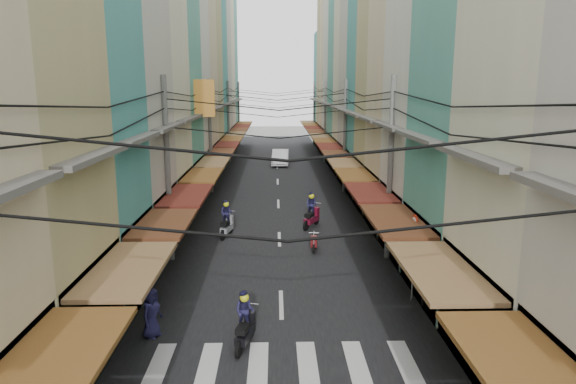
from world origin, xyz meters
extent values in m
plane|color=slate|center=(0.00, 0.00, 0.00)|extent=(160.00, 160.00, 0.00)
cube|color=black|center=(0.00, 20.00, 0.01)|extent=(10.00, 80.00, 0.02)
cube|color=gray|center=(-6.50, 20.00, 0.03)|extent=(3.00, 80.00, 0.06)
cube|color=gray|center=(6.50, 20.00, 0.03)|extent=(3.00, 80.00, 0.06)
cube|color=silver|center=(-3.50, -6.00, 0.03)|extent=(0.55, 2.40, 0.01)
cube|color=silver|center=(-2.10, -6.00, 0.03)|extent=(0.55, 2.40, 0.01)
cube|color=silver|center=(-0.70, -6.00, 0.03)|extent=(0.55, 2.40, 0.01)
cube|color=silver|center=(0.70, -6.00, 0.03)|extent=(0.55, 2.40, 0.01)
cube|color=silver|center=(2.10, -6.00, 0.03)|extent=(0.55, 2.40, 0.01)
cube|color=silver|center=(3.50, -6.00, 0.03)|extent=(0.55, 2.40, 0.01)
cube|color=brown|center=(-4.10, -10.98, 3.00)|extent=(1.80, 4.34, 0.12)
cube|color=black|center=(-5.60, -6.27, 1.60)|extent=(1.20, 4.52, 3.20)
cube|color=olive|center=(-4.10, -6.27, 3.00)|extent=(1.80, 4.33, 0.12)
cube|color=#595651|center=(-4.75, -6.27, 6.00)|extent=(0.50, 4.23, 0.15)
cube|color=teal|center=(-8.00, -1.76, 9.62)|extent=(6.00, 4.30, 19.25)
cube|color=black|center=(-5.60, -1.76, 1.60)|extent=(1.20, 4.13, 3.20)
cube|color=brown|center=(-4.10, -1.76, 3.00)|extent=(1.80, 3.96, 0.12)
cube|color=#595651|center=(-4.75, -1.76, 6.00)|extent=(0.50, 3.87, 0.15)
cube|color=beige|center=(-8.00, 2.96, 10.47)|extent=(6.00, 5.14, 20.93)
cube|color=black|center=(-5.60, 2.96, 1.60)|extent=(1.20, 4.94, 3.20)
cube|color=#5E2017|center=(-4.10, 2.96, 3.00)|extent=(1.80, 4.73, 0.12)
cube|color=#595651|center=(-4.75, 2.96, 6.00)|extent=(0.50, 4.63, 0.15)
cube|color=beige|center=(-8.00, 8.00, 8.72)|extent=(6.00, 4.95, 17.43)
cube|color=black|center=(-5.60, 8.00, 1.60)|extent=(1.20, 4.75, 3.20)
cube|color=brown|center=(-4.10, 8.00, 3.00)|extent=(1.80, 4.56, 0.12)
cube|color=#595651|center=(-4.75, 8.00, 6.00)|extent=(0.50, 4.46, 0.15)
cube|color=#55A595|center=(-8.00, 12.98, 8.16)|extent=(6.00, 4.99, 16.32)
cube|color=black|center=(-5.60, 12.98, 1.60)|extent=(1.20, 4.80, 3.20)
cube|color=olive|center=(-4.10, 12.98, 3.00)|extent=(1.80, 4.60, 0.12)
cube|color=#595651|center=(-4.75, 12.98, 6.00)|extent=(0.50, 4.50, 0.15)
cube|color=silver|center=(-8.00, 17.80, 11.44)|extent=(6.00, 4.65, 22.87)
cube|color=black|center=(-5.60, 17.80, 1.60)|extent=(1.20, 4.46, 3.20)
cube|color=brown|center=(-4.10, 17.80, 3.00)|extent=(1.80, 4.27, 0.12)
cube|color=#595651|center=(-4.75, 17.80, 6.00)|extent=(0.50, 4.18, 0.15)
cube|color=beige|center=(-8.00, 22.57, 10.29)|extent=(6.00, 4.89, 20.58)
cube|color=black|center=(-5.60, 22.57, 1.60)|extent=(1.20, 4.70, 3.20)
cube|color=#5E2017|center=(-4.10, 22.57, 3.00)|extent=(1.80, 4.50, 0.12)
cube|color=#595651|center=(-4.75, 22.57, 6.00)|extent=(0.50, 4.40, 0.15)
cube|color=tan|center=(-8.00, 27.27, 9.22)|extent=(6.00, 4.52, 18.44)
cube|color=black|center=(-5.60, 27.27, 1.60)|extent=(1.20, 4.34, 3.20)
cube|color=brown|center=(-4.10, 27.27, 3.00)|extent=(1.80, 4.16, 0.12)
cube|color=#595651|center=(-4.75, 27.27, 6.00)|extent=(0.50, 4.07, 0.15)
cube|color=teal|center=(-8.00, 32.13, 10.31)|extent=(6.00, 5.20, 20.63)
cube|color=black|center=(-5.60, 32.13, 1.60)|extent=(1.20, 4.99, 3.20)
cube|color=olive|center=(-4.10, 32.13, 3.00)|extent=(1.80, 4.78, 0.12)
cube|color=#595651|center=(-4.75, 32.13, 6.00)|extent=(0.50, 4.68, 0.15)
cube|color=beige|center=(-8.00, 37.20, 11.85)|extent=(6.00, 4.94, 23.70)
cube|color=black|center=(-5.60, 37.20, 1.60)|extent=(1.20, 4.74, 3.20)
cube|color=brown|center=(-4.10, 37.20, 3.00)|extent=(1.80, 4.55, 0.12)
cube|color=#595651|center=(-4.75, 37.20, 6.00)|extent=(0.50, 4.45, 0.15)
cube|color=beige|center=(-8.00, 42.14, 10.56)|extent=(6.00, 4.96, 21.12)
cube|color=black|center=(-5.60, 42.14, 1.60)|extent=(1.20, 4.76, 3.20)
cube|color=#5E2017|center=(-4.10, 42.14, 3.00)|extent=(1.80, 4.56, 0.12)
cube|color=#595651|center=(-4.75, 42.14, 6.00)|extent=(0.50, 4.46, 0.15)
cube|color=#55A595|center=(-8.00, 47.14, 9.95)|extent=(6.00, 5.04, 19.90)
cube|color=black|center=(-5.60, 47.14, 1.60)|extent=(1.20, 4.84, 3.20)
cube|color=brown|center=(-4.10, 47.14, 3.00)|extent=(1.80, 4.64, 0.12)
cube|color=#595651|center=(-4.75, 47.14, 6.00)|extent=(0.50, 4.54, 0.15)
cube|color=#523512|center=(-4.40, 12.00, 7.00)|extent=(1.20, 0.40, 2.20)
cube|color=brown|center=(4.10, -11.40, 3.00)|extent=(1.80, 4.35, 0.12)
cube|color=black|center=(5.60, -6.55, 1.60)|extent=(1.20, 4.78, 3.20)
cube|color=olive|center=(4.10, -6.55, 3.00)|extent=(1.80, 4.58, 0.12)
cube|color=#595651|center=(4.75, -6.55, 6.00)|extent=(0.50, 4.48, 0.15)
cube|color=#55A595|center=(8.00, -1.55, 7.54)|extent=(6.00, 5.03, 15.08)
cube|color=black|center=(5.60, -1.55, 1.60)|extent=(1.20, 4.83, 3.20)
cube|color=brown|center=(4.10, -1.55, 3.00)|extent=(1.80, 4.63, 0.12)
cube|color=#595651|center=(4.75, -1.55, 6.00)|extent=(0.50, 4.53, 0.15)
cube|color=silver|center=(8.00, 3.36, 10.83)|extent=(6.00, 4.79, 21.66)
cube|color=black|center=(5.60, 3.36, 1.60)|extent=(1.20, 4.60, 3.20)
cube|color=#5E2017|center=(4.10, 3.36, 3.00)|extent=(1.80, 4.41, 0.12)
cube|color=#595651|center=(4.75, 3.36, 6.00)|extent=(0.50, 4.31, 0.15)
cube|color=beige|center=(8.00, 8.02, 10.37)|extent=(6.00, 4.52, 20.74)
cube|color=black|center=(5.60, 8.02, 1.60)|extent=(1.20, 4.34, 3.20)
cube|color=brown|center=(4.10, 8.02, 3.00)|extent=(1.80, 4.16, 0.12)
cube|color=#595651|center=(4.75, 8.02, 6.00)|extent=(0.50, 4.07, 0.15)
cube|color=tan|center=(8.00, 12.34, 7.06)|extent=(6.00, 4.12, 14.13)
cube|color=black|center=(5.60, 12.34, 1.60)|extent=(1.20, 3.96, 3.20)
cube|color=olive|center=(4.10, 12.34, 3.00)|extent=(1.80, 3.79, 0.12)
cube|color=#595651|center=(4.75, 12.34, 6.00)|extent=(0.50, 3.71, 0.15)
cube|color=teal|center=(8.00, 16.61, 8.84)|extent=(6.00, 4.40, 17.68)
cube|color=black|center=(5.60, 16.61, 1.60)|extent=(1.20, 4.23, 3.20)
cube|color=brown|center=(4.10, 16.61, 3.00)|extent=(1.80, 4.05, 0.12)
cube|color=#595651|center=(4.75, 16.61, 6.00)|extent=(0.50, 3.96, 0.15)
cube|color=beige|center=(8.00, 21.13, 11.30)|extent=(6.00, 4.64, 22.59)
cube|color=black|center=(5.60, 21.13, 1.60)|extent=(1.20, 4.45, 3.20)
cube|color=#5E2017|center=(4.10, 21.13, 3.00)|extent=(1.80, 4.26, 0.12)
cube|color=#595651|center=(4.75, 21.13, 6.00)|extent=(0.50, 4.17, 0.15)
cube|color=beige|center=(8.00, 25.45, 10.63)|extent=(6.00, 4.00, 21.25)
cube|color=black|center=(5.60, 25.45, 1.60)|extent=(1.20, 3.84, 3.20)
cube|color=brown|center=(4.10, 25.45, 3.00)|extent=(1.80, 3.68, 0.12)
cube|color=#595651|center=(4.75, 25.45, 6.00)|extent=(0.50, 3.60, 0.15)
cube|color=#55A595|center=(8.00, 29.95, 11.16)|extent=(6.00, 5.01, 22.33)
cube|color=black|center=(5.60, 29.95, 1.60)|extent=(1.20, 4.81, 3.20)
cube|color=olive|center=(4.10, 29.95, 3.00)|extent=(1.80, 4.61, 0.12)
cube|color=#595651|center=(4.75, 29.95, 6.00)|extent=(0.50, 4.51, 0.15)
cube|color=silver|center=(8.00, 34.96, 9.86)|extent=(6.00, 5.00, 19.71)
cube|color=black|center=(5.60, 34.96, 1.60)|extent=(1.20, 4.80, 3.20)
cube|color=brown|center=(4.10, 34.96, 3.00)|extent=(1.80, 4.60, 0.12)
cube|color=#595651|center=(4.75, 34.96, 6.00)|extent=(0.50, 4.50, 0.15)
cube|color=beige|center=(8.00, 39.61, 8.43)|extent=(6.00, 4.32, 16.86)
cube|color=black|center=(5.60, 39.61, 1.60)|extent=(1.20, 4.15, 3.20)
cube|color=#5E2017|center=(4.10, 39.61, 3.00)|extent=(1.80, 3.97, 0.12)
cube|color=#595651|center=(4.75, 39.61, 6.00)|extent=(0.50, 3.89, 0.15)
cube|color=tan|center=(8.00, 43.94, 9.98)|extent=(6.00, 4.33, 19.96)
cube|color=black|center=(5.60, 43.94, 1.60)|extent=(1.20, 4.16, 3.20)
cube|color=brown|center=(4.10, 43.94, 3.00)|extent=(1.80, 3.99, 0.12)
cube|color=#595651|center=(4.75, 43.94, 6.00)|extent=(0.50, 3.90, 0.15)
cube|color=teal|center=(8.00, 48.54, 7.17)|extent=(6.00, 4.88, 14.34)
cube|color=black|center=(5.60, 48.54, 1.60)|extent=(1.20, 4.68, 3.20)
cube|color=olive|center=(4.10, 48.54, 3.00)|extent=(1.80, 4.49, 0.12)
cube|color=#595651|center=(4.75, 48.54, 6.00)|extent=(0.50, 4.39, 0.15)
cylinder|color=gray|center=(-4.90, 3.00, 4.10)|extent=(0.26, 0.26, 8.20)
cylinder|color=gray|center=(4.90, 3.00, 4.10)|extent=(0.26, 0.26, 8.20)
cylinder|color=gray|center=(-4.90, 18.00, 4.10)|extent=(0.26, 0.26, 8.20)
cylinder|color=gray|center=(4.90, 18.00, 4.10)|extent=(0.26, 0.26, 8.20)
cylinder|color=gray|center=(-4.90, 33.00, 4.10)|extent=(0.26, 0.26, 8.20)
cylinder|color=gray|center=(4.90, 33.00, 4.10)|extent=(0.26, 0.26, 8.20)
cylinder|color=gray|center=(-4.90, 48.00, 4.10)|extent=(0.26, 0.26, 8.20)
cylinder|color=gray|center=(4.90, 48.00, 4.10)|extent=(0.26, 0.26, 8.20)
imported|color=white|center=(0.32, 31.08, 0.00)|extent=(5.43, 2.32, 1.89)
imported|color=black|center=(7.41, -3.00, 0.00)|extent=(1.92, 1.32, 1.24)
cylinder|color=black|center=(-1.12, -4.36, 0.25)|extent=(0.10, 0.51, 0.51)
cylinder|color=black|center=(-1.12, -5.64, 0.25)|extent=(0.10, 0.51, 0.51)
cube|color=black|center=(-1.12, -5.00, 0.41)|extent=(0.33, 1.13, 0.27)
cube|color=black|center=(-1.12, -5.25, 0.71)|extent=(0.31, 0.54, 0.18)
cube|color=black|center=(-1.12, -4.46, 0.64)|extent=(0.29, 0.27, 0.54)
imported|color=#221F49|center=(-1.12, -5.00, 0.54)|extent=(0.52, 0.37, 1.30)
sphere|color=yellow|center=(-1.12, -5.00, 1.52)|extent=(0.27, 0.27, 0.27)
cylinder|color=black|center=(1.80, 8.91, 0.29)|extent=(0.11, 0.57, 0.57)
cylinder|color=black|center=(1.80, 7.47, 0.29)|extent=(0.11, 0.57, 0.57)
cube|color=maroon|center=(1.80, 8.19, 0.46)|extent=(0.37, 1.27, 0.31)
cube|color=black|center=(1.80, 7.92, 0.79)|extent=(0.35, 0.61, 0.20)
cube|color=maroon|center=(1.80, 8.80, 0.72)|extent=(0.33, 0.31, 0.61)
imported|color=#221F49|center=(1.80, 8.19, 0.61)|extent=(0.58, 0.41, 1.46)
sphere|color=yellow|center=(1.80, 8.19, 1.71)|extent=(0.31, 0.31, 0.31)
cylinder|color=black|center=(-2.74, 7.27, 0.28)|extent=(0.11, 0.56, 0.56)
cylinder|color=black|center=(-2.74, 5.88, 0.28)|extent=(0.11, 0.56, 0.56)
cube|color=#9A9CA2|center=(-2.74, 6.57, 0.45)|extent=(0.36, 1.23, 0.30)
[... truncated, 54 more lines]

